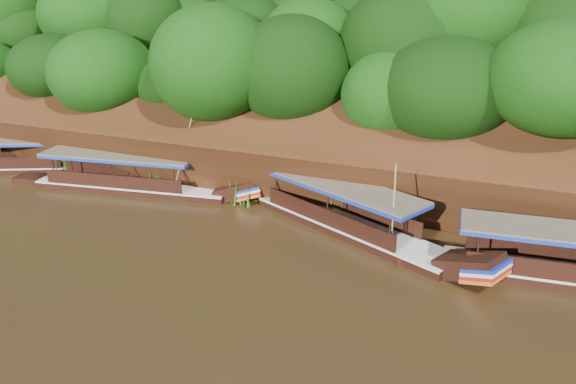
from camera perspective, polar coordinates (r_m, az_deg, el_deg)
name	(u,v)px	position (r m, az deg, el deg)	size (l,w,h in m)	color
ground	(271,297)	(24.81, -1.78, -10.59)	(160.00, 160.00, 0.00)	black
riverbank	(391,133)	(44.31, 10.44, 5.96)	(120.00, 30.06, 19.40)	#311A0B
boat_1	(362,227)	(30.22, 7.52, -3.51)	(14.55, 8.16, 5.42)	black
boat_2	(144,183)	(37.61, -14.45, 0.85)	(15.53, 4.43, 6.57)	black
boat_3	(29,163)	(44.68, -24.84, 2.66)	(12.59, 7.39, 2.77)	black
reeds	(285,195)	(33.60, -0.31, -0.32)	(48.97, 2.47, 1.89)	#29731C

